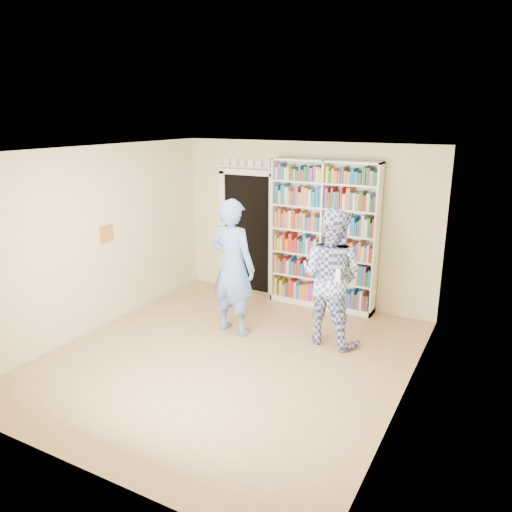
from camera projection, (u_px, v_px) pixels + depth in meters
The scene contains 11 objects.
floor at pixel (229, 357), 6.65m from camera, with size 5.00×5.00×0.00m, color #9F7A4D.
ceiling at pixel (226, 151), 5.91m from camera, with size 5.00×5.00×0.00m, color white.
wall_back at pixel (305, 223), 8.40m from camera, with size 4.50×4.50×0.00m, color beige.
wall_left at pixel (96, 240), 7.30m from camera, with size 5.00×5.00×0.00m, color beige.
wall_right at pixel (410, 288), 5.26m from camera, with size 5.00×5.00×0.00m, color beige.
bookshelf at pixel (324, 235), 8.11m from camera, with size 1.77×0.33×2.43m.
doorway at pixel (247, 227), 8.93m from camera, with size 1.10×0.08×2.43m.
wall_art at pixel (107, 234), 7.45m from camera, with size 0.03×0.25×0.25m, color brown.
man_blue at pixel (233, 267), 7.17m from camera, with size 0.73×0.48×2.00m, color #577FC2.
man_plaid at pixel (331, 277), 6.86m from camera, with size 0.94×0.73×1.93m, color #32449A.
paper_sheet at pixel (333, 279), 6.60m from camera, with size 0.21×0.01×0.30m, color white.
Camera 1 is at (3.16, -5.14, 3.11)m, focal length 35.00 mm.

